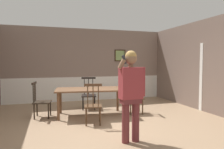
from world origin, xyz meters
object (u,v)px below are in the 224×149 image
(dining_table, at_px, (91,91))
(chair_near_window, at_px, (41,101))
(chair_at_table_head, at_px, (136,97))
(chair_by_doorway, at_px, (89,94))
(person_figure, at_px, (131,89))
(chair_opposite_corner, at_px, (93,105))

(dining_table, bearing_deg, chair_near_window, 172.84)
(dining_table, bearing_deg, chair_at_table_head, -7.15)
(chair_by_doorway, relative_size, person_figure, 0.59)
(chair_by_doorway, bearing_deg, chair_at_table_head, 150.15)
(chair_opposite_corner, bearing_deg, chair_at_table_head, 37.18)
(chair_near_window, distance_m, chair_by_doorway, 1.61)
(chair_opposite_corner, bearing_deg, person_figure, -59.32)
(dining_table, height_order, chair_at_table_head, chair_at_table_head)
(dining_table, distance_m, chair_opposite_corner, 0.89)
(dining_table, relative_size, person_figure, 1.17)
(dining_table, bearing_deg, chair_by_doorway, 82.74)
(chair_near_window, relative_size, chair_at_table_head, 1.01)
(chair_near_window, height_order, chair_by_doorway, chair_by_doorway)
(dining_table, height_order, person_figure, person_figure)
(chair_near_window, height_order, chair_at_table_head, chair_near_window)
(chair_by_doorway, distance_m, chair_opposite_corner, 1.74)
(chair_near_window, bearing_deg, dining_table, 91.46)
(chair_by_doorway, distance_m, chair_at_table_head, 1.61)
(chair_opposite_corner, bearing_deg, chair_near_window, 151.56)
(chair_by_doorway, xyz_separation_m, person_figure, (0.23, -3.03, 0.53))
(chair_at_table_head, bearing_deg, chair_opposite_corner, 124.22)
(chair_by_doorway, height_order, person_figure, person_figure)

